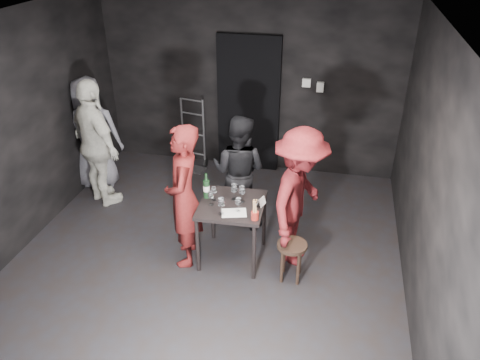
% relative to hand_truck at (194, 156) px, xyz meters
% --- Properties ---
extents(floor, '(4.50, 5.00, 0.02)m').
position_rel_hand_truck_xyz_m(floor, '(0.84, -2.20, -0.21)').
color(floor, black).
rests_on(floor, ground).
extents(ceiling, '(4.50, 5.00, 0.02)m').
position_rel_hand_truck_xyz_m(ceiling, '(0.84, -2.20, 2.49)').
color(ceiling, silver).
rests_on(ceiling, ground).
extents(wall_back, '(4.50, 0.04, 2.70)m').
position_rel_hand_truck_xyz_m(wall_back, '(0.84, 0.30, 1.14)').
color(wall_back, black).
rests_on(wall_back, ground).
extents(wall_front, '(4.50, 0.04, 2.70)m').
position_rel_hand_truck_xyz_m(wall_front, '(0.84, -4.70, 1.14)').
color(wall_front, black).
rests_on(wall_front, ground).
extents(wall_left, '(0.04, 5.00, 2.70)m').
position_rel_hand_truck_xyz_m(wall_left, '(-1.41, -2.20, 1.14)').
color(wall_left, black).
rests_on(wall_left, ground).
extents(wall_right, '(0.04, 5.00, 2.70)m').
position_rel_hand_truck_xyz_m(wall_right, '(3.09, -2.20, 1.14)').
color(wall_right, black).
rests_on(wall_right, ground).
extents(doorway, '(0.95, 0.10, 2.10)m').
position_rel_hand_truck_xyz_m(doorway, '(0.84, 0.24, 0.84)').
color(doorway, black).
rests_on(doorway, ground).
extents(wallbox_upper, '(0.12, 0.06, 0.12)m').
position_rel_hand_truck_xyz_m(wallbox_upper, '(1.69, 0.25, 1.24)').
color(wallbox_upper, '#B7B7B2').
rests_on(wallbox_upper, wall_back).
extents(wallbox_lower, '(0.10, 0.06, 0.14)m').
position_rel_hand_truck_xyz_m(wallbox_lower, '(1.89, 0.25, 1.19)').
color(wallbox_lower, '#B7B7B2').
rests_on(wallbox_lower, wall_back).
extents(hand_truck, '(0.39, 0.33, 1.15)m').
position_rel_hand_truck_xyz_m(hand_truck, '(0.00, 0.00, 0.00)').
color(hand_truck, '#B2B2B7').
rests_on(hand_truck, floor).
extents(tasting_table, '(0.72, 0.72, 0.75)m').
position_rel_hand_truck_xyz_m(tasting_table, '(1.13, -2.08, 0.44)').
color(tasting_table, black).
rests_on(tasting_table, floor).
extents(stool, '(0.33, 0.33, 0.47)m').
position_rel_hand_truck_xyz_m(stool, '(1.85, -2.30, 0.16)').
color(stool, black).
rests_on(stool, floor).
extents(server_red, '(0.61, 0.79, 1.91)m').
position_rel_hand_truck_xyz_m(server_red, '(0.61, -2.21, 0.74)').
color(server_red, maroon).
rests_on(server_red, floor).
extents(woman_black, '(0.77, 0.50, 1.47)m').
position_rel_hand_truck_xyz_m(woman_black, '(1.03, -1.31, 0.52)').
color(woman_black, black).
rests_on(woman_black, floor).
extents(man_maroon, '(0.81, 1.27, 1.82)m').
position_rel_hand_truck_xyz_m(man_maroon, '(1.86, -1.93, 0.70)').
color(man_maroon, maroon).
rests_on(man_maroon, floor).
extents(bystander_cream, '(1.35, 1.18, 2.11)m').
position_rel_hand_truck_xyz_m(bystander_cream, '(-0.93, -1.26, 0.84)').
color(bystander_cream, white).
rests_on(bystander_cream, floor).
extents(bystander_grey, '(0.98, 0.70, 1.81)m').
position_rel_hand_truck_xyz_m(bystander_grey, '(-1.24, -0.81, 0.69)').
color(bystander_grey, gray).
rests_on(bystander_grey, floor).
extents(tasting_mat, '(0.30, 0.24, 0.00)m').
position_rel_hand_truck_xyz_m(tasting_mat, '(1.19, -2.26, 0.54)').
color(tasting_mat, white).
rests_on(tasting_mat, tasting_table).
extents(wine_glass_a, '(0.07, 0.07, 0.19)m').
position_rel_hand_truck_xyz_m(wine_glass_a, '(0.91, -2.15, 0.63)').
color(wine_glass_a, white).
rests_on(wine_glass_a, tasting_table).
extents(wine_glass_b, '(0.08, 0.08, 0.18)m').
position_rel_hand_truck_xyz_m(wine_glass_b, '(0.91, -2.05, 0.63)').
color(wine_glass_b, white).
rests_on(wine_glass_b, tasting_table).
extents(wine_glass_c, '(0.08, 0.08, 0.22)m').
position_rel_hand_truck_xyz_m(wine_glass_c, '(1.13, -1.99, 0.65)').
color(wine_glass_c, white).
rests_on(wine_glass_c, tasting_table).
extents(wine_glass_d, '(0.08, 0.08, 0.22)m').
position_rel_hand_truck_xyz_m(wine_glass_d, '(1.07, -2.31, 0.65)').
color(wine_glass_d, white).
rests_on(wine_glass_d, tasting_table).
extents(wine_glass_e, '(0.09, 0.09, 0.18)m').
position_rel_hand_truck_xyz_m(wine_glass_e, '(1.23, -2.22, 0.63)').
color(wine_glass_e, white).
rests_on(wine_glass_e, tasting_table).
extents(wine_glass_f, '(0.10, 0.10, 0.21)m').
position_rel_hand_truck_xyz_m(wine_glass_f, '(1.23, -2.02, 0.64)').
color(wine_glass_f, white).
rests_on(wine_glass_f, tasting_table).
extents(wine_bottle, '(0.07, 0.07, 0.31)m').
position_rel_hand_truck_xyz_m(wine_bottle, '(0.82, -2.01, 0.65)').
color(wine_bottle, black).
rests_on(wine_bottle, tasting_table).
extents(breadstick_cup, '(0.08, 0.08, 0.25)m').
position_rel_hand_truck_xyz_m(breadstick_cup, '(1.44, -2.33, 0.65)').
color(breadstick_cup, maroon).
rests_on(breadstick_cup, tasting_table).
extents(reserved_card, '(0.11, 0.14, 0.09)m').
position_rel_hand_truck_xyz_m(reserved_card, '(1.44, -2.05, 0.58)').
color(reserved_card, white).
rests_on(reserved_card, tasting_table).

